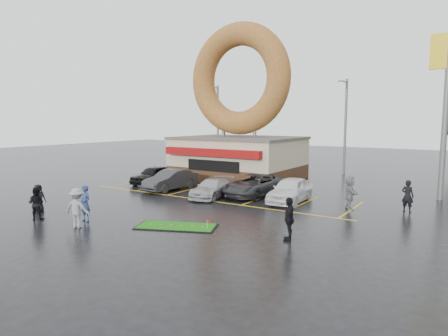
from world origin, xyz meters
The scene contains 19 objects.
ground centered at (0.00, 0.00, 0.00)m, with size 120.00×120.00×0.00m, color black.
donut_shop centered at (-3.00, 12.97, 4.46)m, with size 10.20×8.70×13.50m.
shell_sign centered at (13.00, 12.00, 7.38)m, with size 2.20×0.36×10.60m.
streetlight_left centered at (-10.00, 19.92, 4.78)m, with size 0.40×2.21×9.00m.
streetlight_mid centered at (4.00, 20.92, 4.78)m, with size 0.40×2.21×9.00m.
car_black centered at (-7.15, 6.51, 0.73)m, with size 1.73×4.30×1.47m, color black.
car_dgrey centered at (-4.15, 5.13, 0.75)m, with size 1.59×4.55×1.50m, color #2F2F31.
car_silver centered at (0.07, 4.49, 0.62)m, with size 1.74×4.29×1.24m, color #ACACB1.
car_grey centered at (2.18, 6.52, 0.74)m, with size 2.45×5.31×1.48m, color #2D2D2F.
car_white centered at (5.14, 5.87, 0.79)m, with size 1.86×4.62×1.58m, color white.
person_blue centered at (-1.71, -4.32, 0.93)m, with size 0.68×0.45×1.86m, color navy.
person_blackjkt centered at (-4.13, -5.51, 0.86)m, with size 0.84×0.65×1.72m, color black.
person_hoodie centered at (-0.99, -5.33, 0.97)m, with size 1.25×0.72×1.94m, color gray.
person_bystander centered at (-5.61, -4.46, 0.80)m, with size 0.78×0.51×1.59m, color black.
person_cameraman centered at (8.41, -1.62, 0.95)m, with size 1.12×0.47×1.91m, color black.
person_walker_near centered at (8.82, 6.02, 0.97)m, with size 1.80×0.57×1.94m, color gray.
person_walker_far centered at (11.78, 7.06, 0.91)m, with size 0.67×0.44×1.83m, color black.
dumpster centered at (-10.17, 13.23, 0.65)m, with size 1.80×1.20×1.30m, color #163B17.
putting_green centered at (2.93, -2.61, 0.03)m, with size 4.23×3.06×0.49m.
Camera 1 is at (15.28, -17.18, 5.20)m, focal length 32.00 mm.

